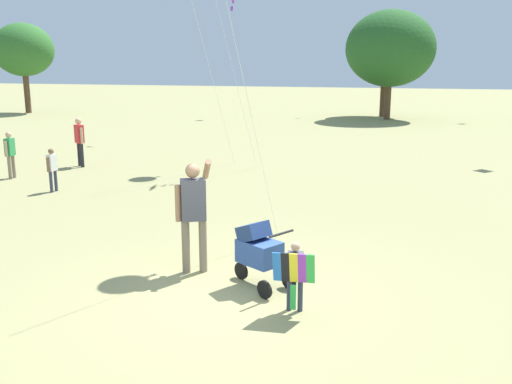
# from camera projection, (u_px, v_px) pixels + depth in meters

# --- Properties ---
(ground_plane) EXTENTS (120.00, 120.00, 0.00)m
(ground_plane) POSITION_uv_depth(u_px,v_px,m) (229.00, 297.00, 8.47)
(ground_plane) COLOR #938E5B
(treeline_distant) EXTENTS (45.96, 6.74, 5.99)m
(treeline_distant) POSITION_uv_depth(u_px,v_px,m) (439.00, 51.00, 31.23)
(treeline_distant) COLOR brown
(treeline_distant) RESTS_ON ground
(child_with_butterfly_kite) EXTENTS (0.57, 0.35, 1.00)m
(child_with_butterfly_kite) POSITION_uv_depth(u_px,v_px,m) (295.00, 271.00, 7.86)
(child_with_butterfly_kite) COLOR #33384C
(child_with_butterfly_kite) RESTS_ON ground
(person_adult_flyer) EXTENTS (0.59, 0.70, 1.90)m
(person_adult_flyer) POSITION_uv_depth(u_px,v_px,m) (193.00, 208.00, 9.23)
(person_adult_flyer) COLOR #7F705B
(person_adult_flyer) RESTS_ON ground
(stroller) EXTENTS (1.07, 0.88, 1.03)m
(stroller) POSITION_uv_depth(u_px,v_px,m) (258.00, 249.00, 8.75)
(stroller) COLOR black
(stroller) RESTS_ON ground
(person_red_shirt) EXTENTS (0.41, 0.38, 1.57)m
(person_red_shirt) POSITION_uv_depth(u_px,v_px,m) (79.00, 138.00, 18.34)
(person_red_shirt) COLOR #232328
(person_red_shirt) RESTS_ON ground
(person_sitting_far) EXTENTS (0.19, 0.37, 1.15)m
(person_sitting_far) POSITION_uv_depth(u_px,v_px,m) (52.00, 166.00, 14.95)
(person_sitting_far) COLOR #33384C
(person_sitting_far) RESTS_ON ground
(person_couple_left) EXTENTS (0.21, 0.44, 1.37)m
(person_couple_left) POSITION_uv_depth(u_px,v_px,m) (10.00, 151.00, 16.57)
(person_couple_left) COLOR #7F705B
(person_couple_left) RESTS_ON ground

